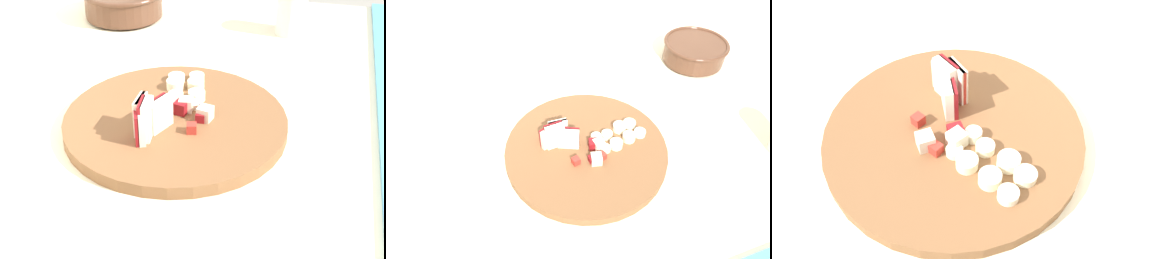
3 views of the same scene
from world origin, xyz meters
TOP-DOWN VIEW (x-y plane):
  - tiled_countertop at (0.00, -0.00)m, footprint 1.52×0.79m
  - tile_backsplash at (0.00, 0.41)m, footprint 2.40×0.04m
  - cutting_board at (0.15, -0.04)m, footprint 0.35×0.35m
  - apple_wedge_fan at (0.10, -0.01)m, footprint 0.08×0.05m
  - apple_dice_pile at (0.16, -0.06)m, footprint 0.08×0.07m
  - banana_slice_rows at (0.23, -0.04)m, footprint 0.12×0.08m

SIDE VIEW (x-z plane):
  - tiled_countertop at x=0.00m, z-range 0.00..0.88m
  - tile_backsplash at x=0.00m, z-range 0.00..1.33m
  - cutting_board at x=0.15m, z-range 0.88..0.90m
  - banana_slice_rows at x=0.23m, z-range 0.90..0.91m
  - apple_dice_pile at x=0.16m, z-range 0.90..0.92m
  - apple_wedge_fan at x=0.10m, z-range 0.89..0.96m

